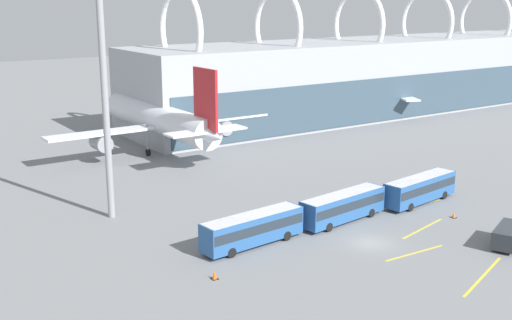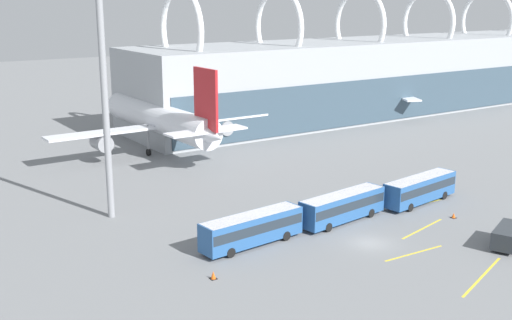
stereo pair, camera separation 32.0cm
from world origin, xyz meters
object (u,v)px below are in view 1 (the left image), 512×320
(shuttle_bus_1, at_px, (343,205))
(traffic_cone_0, at_px, (214,275))
(shuttle_bus_0, at_px, (253,228))
(traffic_cone_1, at_px, (454,215))
(airliner_at_gate_far, at_px, (162,120))
(floodlight_mast, at_px, (103,63))
(shuttle_bus_2, at_px, (420,188))
(service_van_foreground, at_px, (508,235))
(airliner_parked_remote, at_px, (380,85))

(shuttle_bus_1, bearing_deg, traffic_cone_0, -172.79)
(shuttle_bus_0, distance_m, traffic_cone_1, 24.60)
(airliner_at_gate_far, xyz_separation_m, traffic_cone_0, (-17.62, -46.55, -5.05))
(floodlight_mast, distance_m, traffic_cone_1, 42.99)
(shuttle_bus_2, distance_m, service_van_foreground, 15.26)
(airliner_parked_remote, xyz_separation_m, service_van_foreground, (-48.50, -67.62, -4.02))
(shuttle_bus_1, distance_m, traffic_cone_1, 13.10)
(shuttle_bus_2, bearing_deg, traffic_cone_0, -178.97)
(airliner_at_gate_far, xyz_separation_m, service_van_foreground, (11.04, -56.43, -4.16))
(airliner_parked_remote, relative_size, traffic_cone_0, 47.49)
(shuttle_bus_2, relative_size, traffic_cone_1, 19.40)
(traffic_cone_1, bearing_deg, shuttle_bus_1, 151.58)
(airliner_parked_remote, relative_size, service_van_foreground, 5.87)
(floodlight_mast, bearing_deg, shuttle_bus_0, -62.06)
(airliner_at_gate_far, relative_size, shuttle_bus_2, 3.25)
(airliner_parked_remote, xyz_separation_m, traffic_cone_0, (-77.16, -57.74, -4.91))
(traffic_cone_0, bearing_deg, airliner_parked_remote, 36.81)
(floodlight_mast, xyz_separation_m, traffic_cone_0, (1.32, -21.11, -17.27))
(traffic_cone_1, bearing_deg, airliner_at_gate_far, 105.86)
(shuttle_bus_0, xyz_separation_m, traffic_cone_0, (-7.33, -4.79, -1.56))
(shuttle_bus_0, xyz_separation_m, service_van_foreground, (21.33, -14.67, -0.67))
(airliner_at_gate_far, xyz_separation_m, traffic_cone_1, (13.54, -47.64, -5.12))
(service_van_foreground, xyz_separation_m, floodlight_mast, (-29.98, 30.99, 16.38))
(shuttle_bus_2, relative_size, service_van_foreground, 2.03)
(traffic_cone_0, height_order, traffic_cone_1, traffic_cone_0)
(airliner_parked_remote, xyz_separation_m, floodlight_mast, (-78.48, -36.63, 12.36))
(shuttle_bus_1, xyz_separation_m, floodlight_mast, (-21.05, 16.00, 15.71))
(airliner_parked_remote, distance_m, shuttle_bus_0, 87.70)
(shuttle_bus_1, height_order, traffic_cone_1, shuttle_bus_1)
(airliner_at_gate_far, height_order, shuttle_bus_2, airliner_at_gate_far)
(shuttle_bus_0, bearing_deg, traffic_cone_1, -18.96)
(shuttle_bus_2, height_order, service_van_foreground, shuttle_bus_2)
(airliner_at_gate_far, xyz_separation_m, floodlight_mast, (-18.94, -25.44, 12.22))
(airliner_at_gate_far, distance_m, shuttle_bus_1, 41.65)
(shuttle_bus_0, xyz_separation_m, shuttle_bus_2, (24.79, 0.18, 0.00))
(traffic_cone_1, bearing_deg, floodlight_mast, 145.66)
(airliner_parked_remote, distance_m, floodlight_mast, 87.49)
(airliner_parked_remote, bearing_deg, traffic_cone_1, 76.87)
(traffic_cone_0, bearing_deg, shuttle_bus_1, 14.50)
(airliner_at_gate_far, bearing_deg, floodlight_mast, 142.53)
(airliner_at_gate_far, bearing_deg, service_van_foreground, -169.74)
(floodlight_mast, relative_size, traffic_cone_1, 52.11)
(shuttle_bus_0, distance_m, shuttle_bus_1, 12.40)
(shuttle_bus_0, distance_m, shuttle_bus_2, 24.79)
(airliner_parked_remote, relative_size, shuttle_bus_1, 2.90)
(shuttle_bus_0, relative_size, shuttle_bus_2, 1.00)
(shuttle_bus_0, relative_size, traffic_cone_1, 19.30)
(service_van_foreground, bearing_deg, shuttle_bus_0, 122.21)
(airliner_parked_remote, bearing_deg, floodlight_mast, 49.92)
(shuttle_bus_2, bearing_deg, airliner_parked_remote, 41.75)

